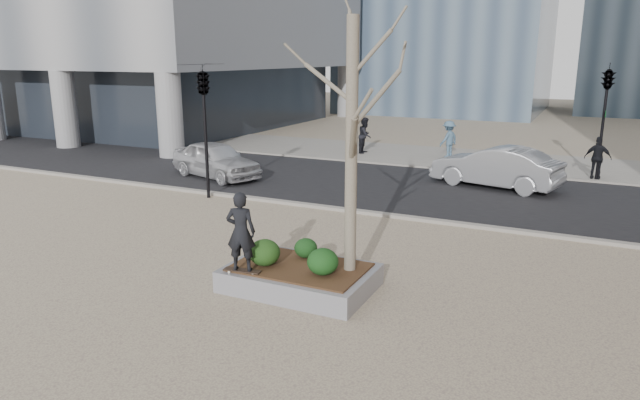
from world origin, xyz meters
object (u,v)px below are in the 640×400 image
at_px(planter, 300,278).
at_px(skateboarder, 241,232).
at_px(police_car, 216,160).
at_px(skateboard, 242,272).

height_order(planter, skateboarder, skateboarder).
xyz_separation_m(skateboarder, police_car, (-7.28, 9.20, -0.60)).
xyz_separation_m(planter, skateboarder, (-0.92, -0.78, 1.11)).
bearing_deg(skateboarder, police_car, -68.96).
height_order(skateboard, police_car, police_car).
bearing_deg(skateboarder, skateboard, 180.00).
height_order(planter, police_car, police_car).
bearing_deg(police_car, skateboard, -123.34).
distance_m(skateboard, skateboarder, 0.85).
xyz_separation_m(skateboard, skateboarder, (0.00, 0.00, 0.85)).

